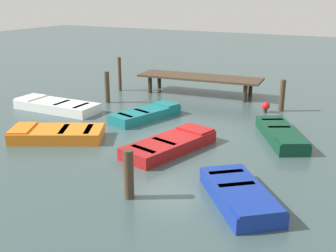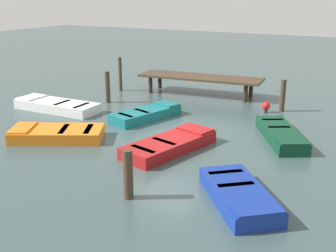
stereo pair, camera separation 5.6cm
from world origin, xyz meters
The scene contains 13 objects.
ground_plane centered at (0.00, 0.00, 0.00)m, with size 80.00×80.00×0.00m, color #384C4C.
dock_segment centered at (-1.60, 6.42, 0.85)m, with size 6.40×2.28×0.95m.
rowboat_dark_green centered at (3.80, 1.42, 0.22)m, with size 2.57×3.48×0.46m.
rowboat_white centered at (-5.99, 0.66, 0.22)m, with size 3.91×1.41×0.46m.
rowboat_orange centered at (-3.28, -2.29, 0.22)m, with size 3.49×2.78×0.46m.
rowboat_red centered at (0.79, -1.33, 0.22)m, with size 2.09×3.68×0.46m.
rowboat_teal centered at (-1.78, 1.41, 0.22)m, with size 1.94×3.30×0.46m.
rowboat_blue centered at (4.03, -3.76, 0.22)m, with size 2.78×2.99×0.46m.
mooring_piling_near_right centered at (-5.71, 5.28, 0.89)m, with size 0.18×0.18×1.78m, color #423323.
mooring_piling_far_left centered at (1.45, -4.83, 0.65)m, with size 0.25×0.25×1.30m, color #423323.
mooring_piling_mid_right centered at (2.88, 5.24, 0.70)m, with size 0.23×0.23×1.41m, color #423323.
mooring_piling_near_left centered at (-4.79, 2.87, 0.74)m, with size 0.23×0.23×1.49m, color #423323.
marker_buoy centered at (2.33, 4.70, 0.29)m, with size 0.36×0.36×0.48m.
Camera 1 is at (6.88, -12.92, 5.04)m, focal length 44.88 mm.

